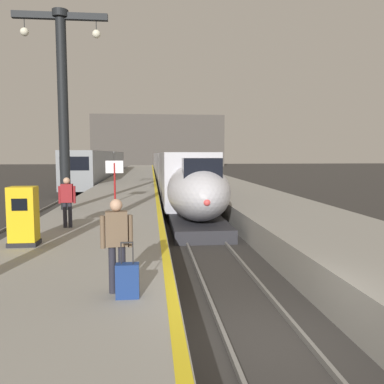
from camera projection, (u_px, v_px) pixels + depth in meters
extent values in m
plane|color=#33302D|center=(266.00, 344.00, 7.41)|extent=(260.00, 260.00, 0.00)
cube|color=gray|center=(126.00, 192.00, 31.45)|extent=(4.80, 110.00, 1.05)
cube|color=gray|center=(227.00, 191.00, 32.28)|extent=(4.80, 110.00, 1.05)
cube|color=yellow|center=(155.00, 185.00, 31.63)|extent=(0.20, 107.80, 0.01)
cube|color=slate|center=(167.00, 194.00, 34.56)|extent=(0.08, 110.00, 0.12)
cube|color=slate|center=(184.00, 193.00, 34.71)|extent=(0.08, 110.00, 0.12)
cube|color=slate|center=(71.00, 195.00, 33.73)|extent=(0.08, 110.00, 0.12)
cube|color=slate|center=(89.00, 194.00, 33.88)|extent=(0.08, 110.00, 0.12)
ellipsoid|color=silver|center=(198.00, 191.00, 17.96)|extent=(2.78, 5.90, 2.56)
cube|color=#28282D|center=(199.00, 226.00, 17.82)|extent=(2.46, 5.02, 0.55)
cube|color=black|center=(202.00, 169.00, 16.54)|extent=(1.59, 1.00, 0.90)
sphere|color=#F24C4C|center=(207.00, 202.00, 15.13)|extent=(0.28, 0.28, 0.28)
cube|color=silver|center=(183.00, 175.00, 26.62)|extent=(2.90, 14.00, 3.05)
cube|color=black|center=(161.00, 167.00, 26.42)|extent=(0.04, 11.90, 0.80)
cube|color=black|center=(204.00, 167.00, 26.71)|extent=(0.04, 11.90, 0.80)
cube|color=silver|center=(183.00, 194.00, 26.74)|extent=(2.92, 13.30, 0.24)
cube|color=black|center=(189.00, 212.00, 22.36)|extent=(2.03, 2.20, 0.56)
cube|color=black|center=(178.00, 195.00, 31.23)|extent=(2.03, 2.20, 0.56)
cube|color=silver|center=(170.00, 167.00, 43.06)|extent=(2.90, 18.00, 3.05)
cube|color=black|center=(157.00, 162.00, 42.86)|extent=(0.04, 15.84, 0.80)
cube|color=black|center=(183.00, 162.00, 43.15)|extent=(0.04, 15.84, 0.80)
cube|color=black|center=(174.00, 188.00, 37.17)|extent=(2.03, 2.20, 0.56)
cube|color=black|center=(168.00, 180.00, 49.29)|extent=(2.03, 2.20, 0.56)
cube|color=silver|center=(164.00, 163.00, 61.47)|extent=(2.90, 18.00, 3.05)
cube|color=black|center=(155.00, 159.00, 61.27)|extent=(0.04, 15.84, 0.80)
cube|color=black|center=(174.00, 159.00, 61.56)|extent=(0.04, 15.84, 0.80)
cube|color=black|center=(166.00, 177.00, 55.58)|extent=(2.03, 2.20, 0.56)
cube|color=black|center=(163.00, 173.00, 67.70)|extent=(2.03, 2.20, 0.56)
cube|color=silver|center=(161.00, 161.00, 79.88)|extent=(2.90, 18.00, 3.05)
cube|color=black|center=(154.00, 158.00, 79.69)|extent=(0.04, 15.84, 0.80)
cube|color=black|center=(168.00, 158.00, 79.98)|extent=(0.04, 15.84, 0.80)
cube|color=black|center=(162.00, 171.00, 74.00)|extent=(2.03, 2.20, 0.56)
cube|color=black|center=(161.00, 169.00, 86.12)|extent=(2.03, 2.20, 0.56)
cube|color=gray|center=(91.00, 167.00, 40.24)|extent=(2.85, 18.00, 3.30)
cube|color=black|center=(74.00, 164.00, 31.31)|extent=(2.28, 0.08, 1.10)
cube|color=black|center=(77.00, 162.00, 40.05)|extent=(0.04, 15.30, 0.90)
cube|color=black|center=(105.00, 162.00, 40.34)|extent=(0.04, 15.30, 0.90)
cube|color=black|center=(82.00, 191.00, 34.72)|extent=(2.00, 2.00, 0.52)
cube|color=black|center=(99.00, 182.00, 46.12)|extent=(2.00, 2.00, 0.52)
cube|color=gray|center=(110.00, 163.00, 58.65)|extent=(2.85, 18.00, 3.30)
cylinder|color=black|center=(63.00, 112.00, 17.38)|extent=(0.44, 0.44, 8.59)
cylinder|color=black|center=(60.00, 14.00, 16.98)|extent=(0.68, 0.68, 0.30)
cube|color=black|center=(60.00, 16.00, 16.99)|extent=(4.00, 0.24, 0.28)
cylinder|color=black|center=(24.00, 23.00, 16.87)|extent=(0.03, 0.03, 0.60)
sphere|color=#EFEACC|center=(25.00, 32.00, 16.90)|extent=(0.36, 0.36, 0.36)
cylinder|color=black|center=(96.00, 26.00, 17.18)|extent=(0.03, 0.03, 0.60)
sphere|color=#EFEACC|center=(96.00, 34.00, 17.21)|extent=(0.36, 0.36, 0.36)
cylinder|color=#23232D|center=(122.00, 269.00, 7.11)|extent=(0.13, 0.13, 0.85)
cylinder|color=#23232D|center=(112.00, 270.00, 7.07)|extent=(0.13, 0.13, 0.85)
cube|color=brown|center=(117.00, 229.00, 7.02)|extent=(0.40, 0.26, 0.62)
cylinder|color=brown|center=(130.00, 231.00, 7.07)|extent=(0.09, 0.09, 0.58)
cylinder|color=brown|center=(103.00, 232.00, 6.98)|extent=(0.09, 0.09, 0.58)
sphere|color=tan|center=(116.00, 205.00, 6.98)|extent=(0.22, 0.22, 0.22)
cylinder|color=#23232D|center=(65.00, 215.00, 13.37)|extent=(0.13, 0.13, 0.85)
cylinder|color=#23232D|center=(70.00, 215.00, 13.38)|extent=(0.13, 0.13, 0.85)
cube|color=maroon|center=(67.00, 193.00, 13.31)|extent=(0.38, 0.22, 0.62)
cylinder|color=maroon|center=(60.00, 195.00, 13.29)|extent=(0.09, 0.09, 0.58)
cylinder|color=maroon|center=(74.00, 195.00, 13.33)|extent=(0.09, 0.09, 0.58)
sphere|color=tan|center=(67.00, 181.00, 13.27)|extent=(0.22, 0.22, 0.22)
cube|color=navy|center=(127.00, 281.00, 6.84)|extent=(0.40, 0.22, 0.60)
cylinder|color=#262628|center=(121.00, 254.00, 6.79)|extent=(0.02, 0.02, 0.36)
cylinder|color=#262628|center=(133.00, 253.00, 6.81)|extent=(0.02, 0.02, 0.36)
cube|color=#262628|center=(127.00, 243.00, 6.78)|extent=(0.22, 0.03, 0.02)
cube|color=yellow|center=(23.00, 216.00, 10.72)|extent=(0.70, 0.56, 1.60)
cube|color=black|center=(19.00, 205.00, 10.40)|extent=(0.40, 0.02, 0.32)
cube|color=black|center=(24.00, 243.00, 10.79)|extent=(0.76, 0.62, 0.12)
cylinder|color=maroon|center=(115.00, 182.00, 20.53)|extent=(0.10, 0.10, 2.00)
cube|color=white|center=(114.00, 167.00, 20.45)|extent=(0.90, 0.06, 0.64)
cube|color=#4C4742|center=(158.00, 141.00, 107.72)|extent=(36.00, 2.00, 14.00)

